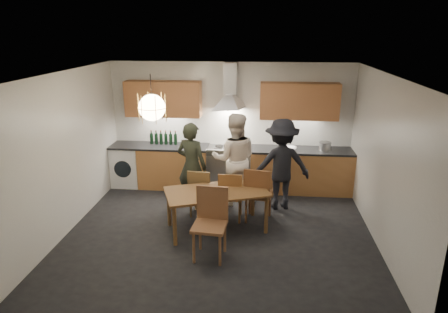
# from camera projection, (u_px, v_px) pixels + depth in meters

# --- Properties ---
(ground) EXTENTS (5.00, 5.00, 0.00)m
(ground) POSITION_uv_depth(u_px,v_px,m) (219.00, 232.00, 6.64)
(ground) COLOR black
(ground) RESTS_ON ground
(room_shell) EXTENTS (5.02, 4.52, 2.61)m
(room_shell) POSITION_uv_depth(u_px,v_px,m) (219.00, 133.00, 6.11)
(room_shell) COLOR white
(room_shell) RESTS_ON ground
(counter_run) EXTENTS (5.00, 0.62, 0.90)m
(counter_run) POSITION_uv_depth(u_px,v_px,m) (230.00, 168.00, 8.34)
(counter_run) COLOR tan
(counter_run) RESTS_ON ground
(range_stove) EXTENTS (0.90, 0.60, 0.92)m
(range_stove) POSITION_uv_depth(u_px,v_px,m) (229.00, 168.00, 8.34)
(range_stove) COLOR silver
(range_stove) RESTS_ON ground
(wall_fixtures) EXTENTS (4.30, 0.54, 1.10)m
(wall_fixtures) POSITION_uv_depth(u_px,v_px,m) (230.00, 99.00, 8.02)
(wall_fixtures) COLOR #CE844F
(wall_fixtures) RESTS_ON ground
(pendant_lamp) EXTENTS (0.43, 0.43, 0.70)m
(pendant_lamp) POSITION_uv_depth(u_px,v_px,m) (152.00, 108.00, 5.99)
(pendant_lamp) COLOR black
(pendant_lamp) RESTS_ON ground
(dining_table) EXTENTS (1.84, 1.35, 0.70)m
(dining_table) POSITION_uv_depth(u_px,v_px,m) (217.00, 195.00, 6.56)
(dining_table) COLOR brown
(dining_table) RESTS_ON ground
(chair_back_left) EXTENTS (0.44, 0.44, 0.89)m
(chair_back_left) POSITION_uv_depth(u_px,v_px,m) (200.00, 190.00, 7.06)
(chair_back_left) COLOR brown
(chair_back_left) RESTS_ON ground
(chair_back_mid) EXTENTS (0.41, 0.41, 0.90)m
(chair_back_mid) POSITION_uv_depth(u_px,v_px,m) (230.00, 194.00, 6.88)
(chair_back_mid) COLOR brown
(chair_back_mid) RESTS_ON ground
(chair_back_right) EXTENTS (0.51, 0.51, 1.00)m
(chair_back_right) POSITION_uv_depth(u_px,v_px,m) (258.00, 192.00, 6.83)
(chair_back_right) COLOR brown
(chair_back_right) RESTS_ON ground
(chair_front) EXTENTS (0.51, 0.51, 1.05)m
(chair_front) POSITION_uv_depth(u_px,v_px,m) (211.00, 217.00, 5.83)
(chair_front) COLOR brown
(chair_front) RESTS_ON ground
(person_left) EXTENTS (0.70, 0.58, 1.64)m
(person_left) POSITION_uv_depth(u_px,v_px,m) (192.00, 166.00, 7.35)
(person_left) COLOR black
(person_left) RESTS_ON ground
(person_mid) EXTENTS (0.90, 0.73, 1.77)m
(person_mid) POSITION_uv_depth(u_px,v_px,m) (235.00, 159.00, 7.51)
(person_mid) COLOR beige
(person_mid) RESTS_ON ground
(person_right) EXTENTS (1.21, 0.85, 1.70)m
(person_right) POSITION_uv_depth(u_px,v_px,m) (281.00, 164.00, 7.33)
(person_right) COLOR black
(person_right) RESTS_ON ground
(mixing_bowl) EXTENTS (0.31, 0.31, 0.07)m
(mixing_bowl) POSITION_uv_depth(u_px,v_px,m) (290.00, 149.00, 8.00)
(mixing_bowl) COLOR #B4B3B7
(mixing_bowl) RESTS_ON counter_run
(stock_pot) EXTENTS (0.30, 0.30, 0.16)m
(stock_pot) POSITION_uv_depth(u_px,v_px,m) (325.00, 146.00, 8.00)
(stock_pot) COLOR silver
(stock_pot) RESTS_ON counter_run
(wine_bottles) EXTENTS (0.59, 0.07, 0.29)m
(wine_bottles) POSITION_uv_depth(u_px,v_px,m) (163.00, 138.00, 8.39)
(wine_bottles) COLOR black
(wine_bottles) RESTS_ON counter_run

